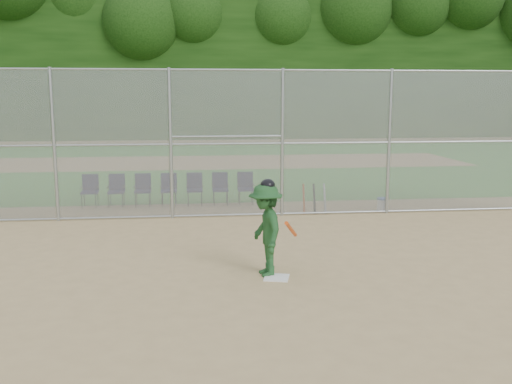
{
  "coord_description": "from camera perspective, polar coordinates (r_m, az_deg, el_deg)",
  "views": [
    {
      "loc": [
        -1.44,
        -10.28,
        3.29
      ],
      "look_at": [
        0.0,
        2.5,
        1.1
      ],
      "focal_mm": 40.0,
      "sensor_mm": 36.0,
      "label": 1
    }
  ],
  "objects": [
    {
      "name": "batter_at_plate",
      "position": [
        10.45,
        0.98,
        -3.72
      ],
      "size": [
        0.97,
        1.37,
        1.8
      ],
      "color": "#1D4821",
      "rests_on": "ground"
    },
    {
      "name": "chair_5",
      "position": [
        17.33,
        -3.59,
        0.31
      ],
      "size": [
        0.54,
        0.52,
        0.96
      ],
      "primitive_type": null,
      "color": "#110F39",
      "rests_on": "ground"
    },
    {
      "name": "chair_0",
      "position": [
        17.57,
        -16.31,
        0.07
      ],
      "size": [
        0.54,
        0.52,
        0.96
      ],
      "primitive_type": null,
      "color": "#110F39",
      "rests_on": "ground"
    },
    {
      "name": "water_cooler",
      "position": [
        16.68,
        12.51,
        -1.24
      ],
      "size": [
        0.32,
        0.32,
        0.4
      ],
      "color": "white",
      "rests_on": "ground"
    },
    {
      "name": "treeline",
      "position": [
        30.4,
        -3.81,
        13.81
      ],
      "size": [
        81.0,
        60.0,
        11.0
      ],
      "color": "black",
      "rests_on": "ground"
    },
    {
      "name": "backstop_fence",
      "position": [
        15.4,
        -1.05,
        5.11
      ],
      "size": [
        16.09,
        0.09,
        4.0
      ],
      "color": "gray",
      "rests_on": "ground"
    },
    {
      "name": "dirt_patch_far",
      "position": [
        28.51,
        -3.5,
        3.03
      ],
      "size": [
        24.0,
        24.0,
        0.0
      ],
      "primitive_type": "plane",
      "color": "tan",
      "rests_on": "ground"
    },
    {
      "name": "chair_3",
      "position": [
        17.32,
        -8.71,
        0.21
      ],
      "size": [
        0.54,
        0.52,
        0.96
      ],
      "primitive_type": null,
      "color": "#110F39",
      "rests_on": "ground"
    },
    {
      "name": "chair_4",
      "position": [
        17.31,
        -6.15,
        0.26
      ],
      "size": [
        0.54,
        0.52,
        0.96
      ],
      "primitive_type": null,
      "color": "#110F39",
      "rests_on": "ground"
    },
    {
      "name": "chair_2",
      "position": [
        17.37,
        -11.27,
        0.17
      ],
      "size": [
        0.54,
        0.52,
        0.96
      ],
      "primitive_type": null,
      "color": "#110F39",
      "rests_on": "ground"
    },
    {
      "name": "grass_strip",
      "position": [
        28.51,
        -3.5,
        3.03
      ],
      "size": [
        100.0,
        100.0,
        0.0
      ],
      "primitive_type": "plane",
      "color": "#296F21",
      "rests_on": "ground"
    },
    {
      "name": "chair_1",
      "position": [
        17.46,
        -13.8,
        0.12
      ],
      "size": [
        0.54,
        0.52,
        0.96
      ],
      "primitive_type": null,
      "color": "#110F39",
      "rests_on": "ground"
    },
    {
      "name": "chair_6",
      "position": [
        17.39,
        -1.03,
        0.36
      ],
      "size": [
        0.54,
        0.52,
        0.96
      ],
      "primitive_type": null,
      "color": "#110F39",
      "rests_on": "ground"
    },
    {
      "name": "spare_bats",
      "position": [
        16.09,
        5.85,
        -0.68
      ],
      "size": [
        0.66,
        0.33,
        0.84
      ],
      "color": "#D84C14",
      "rests_on": "ground"
    },
    {
      "name": "home_plate",
      "position": [
        10.5,
        2.07,
        -8.55
      ],
      "size": [
        0.53,
        0.53,
        0.02
      ],
      "primitive_type": "cube",
      "rotation": [
        0.0,
        0.0,
        -0.25
      ],
      "color": "silver",
      "rests_on": "ground"
    },
    {
      "name": "ground",
      "position": [
        10.89,
        1.49,
        -7.92
      ],
      "size": [
        100.0,
        100.0,
        0.0
      ],
      "primitive_type": "plane",
      "color": "tan",
      "rests_on": "ground"
    }
  ]
}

